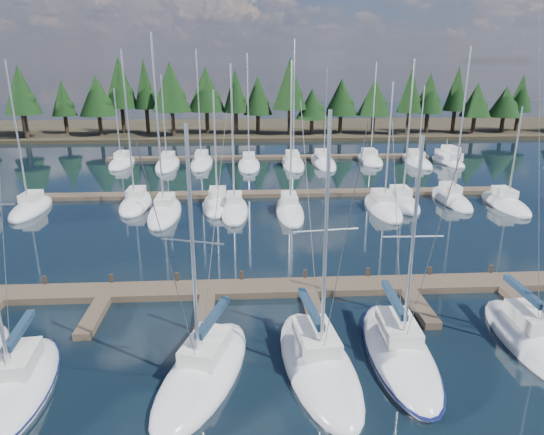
{
  "coord_description": "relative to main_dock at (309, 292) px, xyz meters",
  "views": [
    {
      "loc": [
        -3.73,
        -8.68,
        13.37
      ],
      "look_at": [
        -1.92,
        22.0,
        3.42
      ],
      "focal_mm": 32.0,
      "sensor_mm": 36.0,
      "label": 1
    }
  ],
  "objects": [
    {
      "name": "front_sailboat_1",
      "position": [
        -13.48,
        -8.17,
        0.1
      ],
      "size": [
        3.6,
        7.99,
        15.21
      ],
      "color": "silver",
      "rests_on": "ground"
    },
    {
      "name": "tree_line",
      "position": [
        -4.59,
        62.88,
        7.26
      ],
      "size": [
        184.83,
        11.73,
        13.56
      ],
      "color": "black",
      "rests_on": "far_shore"
    },
    {
      "name": "ground",
      "position": [
        0.0,
        12.64,
        -0.2
      ],
      "size": [
        260.0,
        260.0,
        0.0
      ],
      "primitive_type": "plane",
      "color": "black",
      "rests_on": "ground"
    },
    {
      "name": "front_sailboat_2",
      "position": [
        -5.68,
        -7.63,
        0.07
      ],
      "size": [
        5.34,
        8.99,
        12.01
      ],
      "color": "silver",
      "rests_on": "ground"
    },
    {
      "name": "front_sailboat_3",
      "position": [
        -0.52,
        -7.25,
        0.07
      ],
      "size": [
        4.07,
        9.38,
        12.44
      ],
      "color": "silver",
      "rests_on": "ground"
    },
    {
      "name": "back_docks",
      "position": [
        0.0,
        32.23,
        -0.0
      ],
      "size": [
        50.0,
        21.8,
        0.4
      ],
      "color": "brown",
      "rests_on": "ground"
    },
    {
      "name": "far_shore",
      "position": [
        0.0,
        72.64,
        0.1
      ],
      "size": [
        220.0,
        30.0,
        0.6
      ],
      "primitive_type": "cube",
      "color": "#322A1B",
      "rests_on": "ground"
    },
    {
      "name": "motor_yacht_right",
      "position": [
        24.29,
        38.05,
        0.24
      ],
      "size": [
        3.34,
        8.04,
        3.9
      ],
      "color": "silver",
      "rests_on": "ground"
    },
    {
      "name": "main_dock",
      "position": [
        0.0,
        0.0,
        0.0
      ],
      "size": [
        44.0,
        6.13,
        0.9
      ],
      "color": "brown",
      "rests_on": "ground"
    },
    {
      "name": "back_sailboat_rows",
      "position": [
        -0.2,
        28.43,
        0.06
      ],
      "size": [
        47.59,
        32.55,
        16.79
      ],
      "color": "silver",
      "rests_on": "ground"
    },
    {
      "name": "front_sailboat_5",
      "position": [
        10.3,
        -5.99,
        0.11
      ],
      "size": [
        2.84,
        8.28,
        16.39
      ],
      "color": "silver",
      "rests_on": "ground"
    },
    {
      "name": "front_sailboat_4",
      "position": [
        3.44,
        -6.59,
        0.06
      ],
      "size": [
        3.33,
        9.43,
        11.35
      ],
      "color": "silver",
      "rests_on": "ground"
    }
  ]
}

